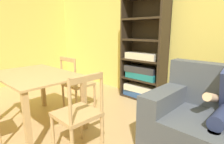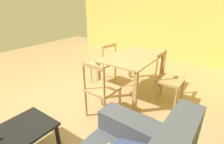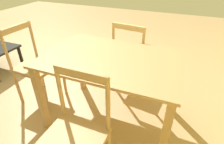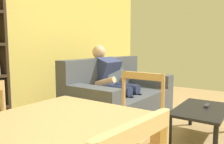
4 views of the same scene
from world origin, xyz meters
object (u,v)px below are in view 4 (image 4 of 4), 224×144
Objects in this scene: coffee_table at (201,112)px; tv_remote at (207,105)px; dining_chair_facing_couch at (132,129)px; person_lounging at (113,81)px; couch at (119,98)px.

coffee_table is 5.53× the size of tv_remote.
tv_remote is 0.18× the size of dining_chair_facing_couch.
coffee_table is at bearing -89.28° from person_lounging.
person_lounging is 6.81× the size of tv_remote.
dining_chair_facing_couch reaches higher than tv_remote.
person_lounging reaches higher than coffee_table.
couch is at bearing 1.03° from tv_remote.
person_lounging is 1.26× the size of dining_chair_facing_couch.
coffee_table is 1.30m from dining_chair_facing_couch.
couch reaches higher than dining_chair_facing_couch.
tv_remote reaches higher than coffee_table.
coffee_table is at bearing -11.69° from dining_chair_facing_couch.
tv_remote is at bearing -15.15° from coffee_table.
dining_chair_facing_couch is at bearing 168.31° from coffee_table.
person_lounging is at bearing 144.18° from couch.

